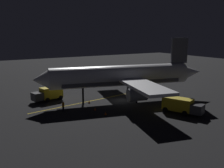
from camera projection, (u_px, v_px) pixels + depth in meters
ground_plane at (121, 101)px, 50.82m from camera, size 180.00×180.00×0.20m
apron_guide_stripe at (96, 100)px, 51.21m from camera, size 4.44×27.48×0.01m
airliner at (124, 76)px, 50.05m from camera, size 29.84×33.86×12.04m
baggage_truck at (49, 94)px, 50.53m from camera, size 3.18×6.19×2.61m
catering_truck at (181, 106)px, 42.49m from camera, size 6.87×4.33×2.52m
ground_crew_worker at (63, 106)px, 43.72m from camera, size 0.40×0.40×1.74m
traffic_cone_near_left at (95, 109)px, 44.33m from camera, size 0.50×0.50×0.55m
traffic_cone_near_right at (106, 113)px, 41.89m from camera, size 0.50×0.50×0.55m
traffic_cone_under_wing at (56, 97)px, 52.20m from camera, size 0.50×0.50×0.55m
traffic_cone_far at (89, 102)px, 48.82m from camera, size 0.50×0.50×0.55m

